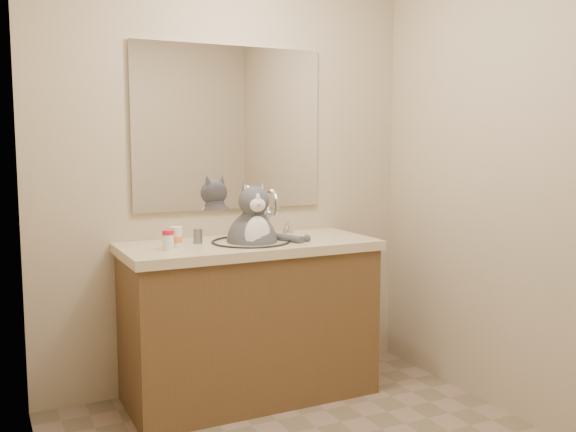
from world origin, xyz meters
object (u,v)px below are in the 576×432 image
object	(u,v)px
cat	(253,240)
pill_bottle_redcap	(168,240)
pill_bottle_orange	(176,238)
grey_canister	(198,236)

from	to	relation	value
cat	pill_bottle_redcap	bearing A→B (deg)	-168.75
pill_bottle_redcap	pill_bottle_orange	size ratio (longest dim) A/B	0.93
cat	pill_bottle_orange	xyz separation A→B (m)	(-0.41, 0.01, 0.04)
pill_bottle_orange	grey_canister	distance (m)	0.16
cat	grey_canister	bearing A→B (deg)	168.36
pill_bottle_redcap	pill_bottle_orange	distance (m)	0.08
grey_canister	cat	bearing A→B (deg)	-17.65
pill_bottle_orange	grey_canister	bearing A→B (deg)	29.22
cat	pill_bottle_redcap	size ratio (longest dim) A/B	5.49
cat	pill_bottle_orange	bearing A→B (deg)	-175.34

